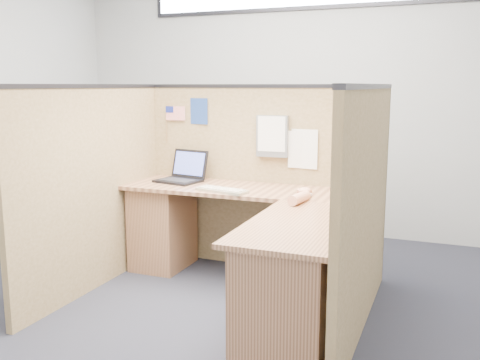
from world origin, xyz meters
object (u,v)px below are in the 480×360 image
at_px(laptop, 182,173).
at_px(mouse, 305,194).
at_px(l_desk, 250,246).
at_px(keyboard, 222,190).

relative_size(laptop, mouse, 3.69).
distance_m(laptop, mouse, 1.16).
xyz_separation_m(l_desk, keyboard, (-0.30, 0.19, 0.35)).
bearing_deg(l_desk, keyboard, 147.69).
height_order(laptop, mouse, laptop).
bearing_deg(l_desk, mouse, 34.57).
xyz_separation_m(keyboard, mouse, (0.63, 0.04, 0.01)).
distance_m(l_desk, laptop, 1.02).
xyz_separation_m(l_desk, laptop, (-0.80, 0.50, 0.40)).
bearing_deg(l_desk, laptop, 148.20).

